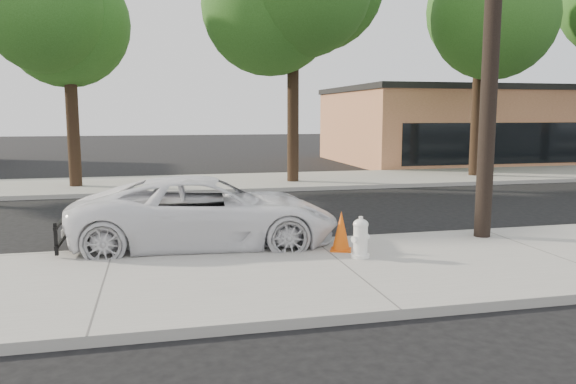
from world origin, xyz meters
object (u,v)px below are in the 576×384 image
at_px(utility_pole, 493,17).
at_px(fire_hydrant, 360,239).
at_px(police_cruiser, 207,213).
at_px(traffic_cone, 341,231).

bearing_deg(utility_pole, fire_hydrant, -161.08).
relative_size(police_cruiser, traffic_cone, 7.00).
height_order(fire_hydrant, traffic_cone, traffic_cone).
relative_size(fire_hydrant, traffic_cone, 0.93).
distance_m(police_cruiser, traffic_cone, 2.80).
xyz_separation_m(police_cruiser, fire_hydrant, (2.59, -1.99, -0.25)).
xyz_separation_m(utility_pole, traffic_cone, (-3.34, -0.49, -4.18)).
bearing_deg(traffic_cone, fire_hydrant, -74.02).
bearing_deg(traffic_cone, police_cruiser, 150.10).
height_order(police_cruiser, fire_hydrant, police_cruiser).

